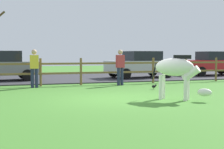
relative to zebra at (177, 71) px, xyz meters
The scene contains 10 objects.
ground_plane 2.20m from the zebra, 155.18° to the left, with size 60.00×60.00×0.00m, color #3D7528.
parking_asphalt 10.34m from the zebra, 100.13° to the left, with size 28.00×7.40×0.05m, color #2D2D33.
paddock_fence 6.42m from the zebra, 114.52° to the left, with size 20.41×0.11×1.25m.
zebra is the anchor object (origin of this frame).
crow_on_grass 3.22m from the zebra, 77.58° to the left, with size 0.21×0.10×0.20m.
parked_car_grey 10.53m from the zebra, 120.53° to the left, with size 4.10×2.10×1.56m.
parked_car_red 12.42m from the zebra, 49.93° to the left, with size 4.01×1.89×1.56m.
parked_car_silver 9.27m from the zebra, 73.83° to the left, with size 4.14×2.17×1.56m.
visitor_left_of_tree 6.58m from the zebra, 126.44° to the left, with size 0.37×0.23×1.64m.
visitor_right_of_tree 5.12m from the zebra, 90.62° to the left, with size 0.39×0.27×1.64m.
Camera 1 is at (-3.36, -10.02, 1.44)m, focal length 53.04 mm.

